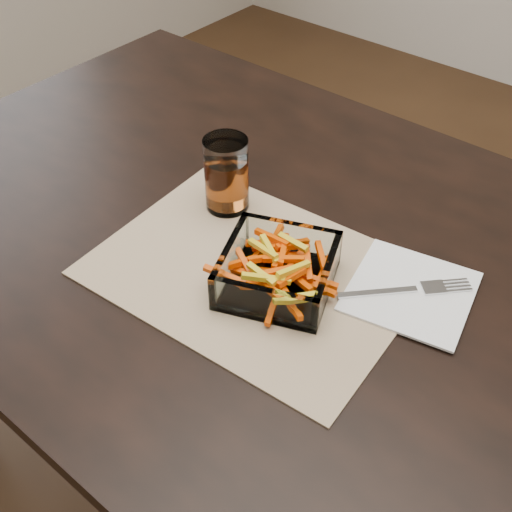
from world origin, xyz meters
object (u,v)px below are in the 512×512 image
object	(u,v)px
tumbler	(227,177)
fork	(409,290)
dining_table	(316,305)
glass_bowl	(278,272)

from	to	relation	value
tumbler	fork	bearing A→B (deg)	1.99
dining_table	glass_bowl	size ratio (longest dim) A/B	8.19
dining_table	fork	bearing A→B (deg)	12.29
tumbler	fork	world-z (taller)	tumbler
tumbler	fork	size ratio (longest dim) A/B	0.82
tumbler	glass_bowl	bearing A→B (deg)	-27.97
fork	glass_bowl	bearing A→B (deg)	-101.72
glass_bowl	fork	world-z (taller)	glass_bowl
tumbler	fork	distance (m)	0.33
dining_table	tumbler	size ratio (longest dim) A/B	12.97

